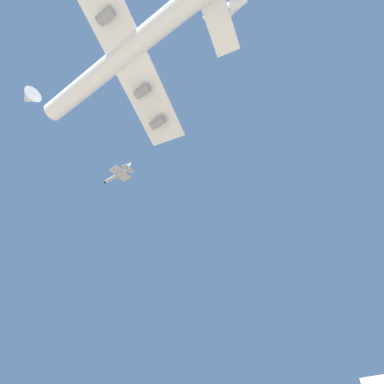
# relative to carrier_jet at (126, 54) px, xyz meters

# --- Properties ---
(carrier_jet) EXTENTS (79.07, 59.29, 22.58)m
(carrier_jet) POSITION_rel_carrier_jet_xyz_m (0.00, 0.00, 0.00)
(carrier_jet) COLOR white
(chase_jet_lead) EXTENTS (15.28, 8.91, 4.00)m
(chase_jet_lead) POSITION_rel_carrier_jet_xyz_m (24.62, -40.13, -4.71)
(chase_jet_lead) COLOR #999EA3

